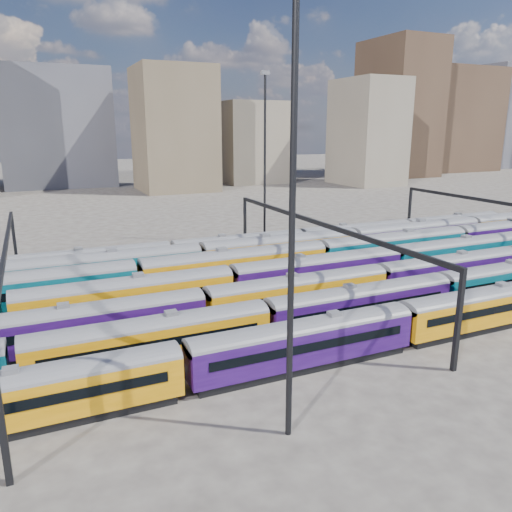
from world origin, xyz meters
name	(u,v)px	position (x,y,z in m)	size (l,w,h in m)	color
ground	(231,305)	(0.00, 0.00, 0.00)	(500.00, 500.00, 0.00)	#3B3632
rake_0	(183,362)	(-9.35, -15.00, 2.39)	(111.16, 2.71, 4.55)	black
rake_1	(361,301)	(8.71, -10.00, 2.44)	(132.61, 2.77, 4.65)	black
rake_2	(204,304)	(-4.53, -5.00, 2.47)	(114.67, 2.80, 4.70)	black
rake_3	(231,280)	(-0.04, 0.00, 2.65)	(122.84, 3.00, 5.04)	black
rake_4	(236,264)	(2.59, 5.00, 2.83)	(109.25, 3.20, 5.40)	black
rake_5	(200,256)	(-0.01, 10.00, 2.80)	(129.70, 3.16, 5.33)	black
rake_6	(171,252)	(-2.25, 15.00, 2.40)	(111.73, 2.73, 4.58)	black
gantry_1	(6,262)	(-20.00, 0.00, 6.79)	(0.35, 40.35, 8.03)	black
gantry_2	(318,232)	(10.00, 0.00, 6.79)	(0.35, 40.35, 8.03)	black
mast_2	(292,200)	(-5.00, -22.00, 13.97)	(1.40, 0.50, 25.60)	black
mast_3	(265,153)	(15.00, 24.00, 13.97)	(1.40, 0.50, 25.60)	black
skyline	(393,118)	(104.75, 105.73, 20.83)	(399.22, 60.48, 50.03)	#665B4C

